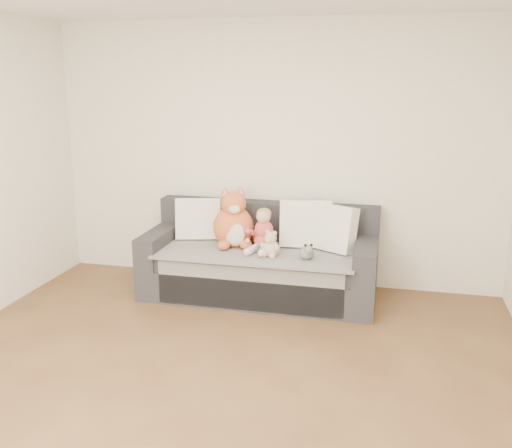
{
  "coord_description": "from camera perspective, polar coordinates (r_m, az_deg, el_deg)",
  "views": [
    {
      "loc": [
        1.13,
        -3.03,
        2.07
      ],
      "look_at": [
        -0.04,
        1.87,
        0.75
      ],
      "focal_mm": 40.0,
      "sensor_mm": 36.0,
      "label": 1
    }
  ],
  "objects": [
    {
      "name": "cushion_right_front",
      "position": [
        5.37,
        7.58,
        -0.37
      ],
      "size": [
        0.51,
        0.41,
        0.45
      ],
      "rotation": [
        0.0,
        0.0,
        -0.49
      ],
      "color": "silver",
      "rests_on": "sofa"
    },
    {
      "name": "plush_cow",
      "position": [
        5.1,
        5.12,
        -2.83
      ],
      "size": [
        0.13,
        0.2,
        0.16
      ],
      "rotation": [
        0.0,
        0.0,
        0.36
      ],
      "color": "white",
      "rests_on": "sofa"
    },
    {
      "name": "teddy_bear",
      "position": [
        5.15,
        1.47,
        -2.22
      ],
      "size": [
        0.19,
        0.16,
        0.25
      ],
      "rotation": [
        0.0,
        0.0,
        -0.37
      ],
      "color": "tan",
      "rests_on": "sofa"
    },
    {
      "name": "cushion_left",
      "position": [
        5.73,
        -5.78,
        0.55
      ],
      "size": [
        0.48,
        0.31,
        0.42
      ],
      "rotation": [
        0.0,
        0.0,
        0.25
      ],
      "color": "silver",
      "rests_on": "sofa"
    },
    {
      "name": "plush_cat",
      "position": [
        5.46,
        -2.22,
        0.06
      ],
      "size": [
        0.48,
        0.48,
        0.6
      ],
      "rotation": [
        0.0,
        0.0,
        0.34
      ],
      "color": "#C2512B",
      "rests_on": "sofa"
    },
    {
      "name": "sofa",
      "position": [
        5.51,
        0.46,
        -3.95
      ],
      "size": [
        2.2,
        0.94,
        0.85
      ],
      "color": "#242428",
      "rests_on": "ground"
    },
    {
      "name": "sippy_cup",
      "position": [
        5.24,
        0.58,
        -2.37
      ],
      "size": [
        0.11,
        0.07,
        0.12
      ],
      "rotation": [
        0.0,
        0.0,
        0.06
      ],
      "color": "#553BA1",
      "rests_on": "sofa"
    },
    {
      "name": "room_shell",
      "position": [
        3.71,
        -4.62,
        2.68
      ],
      "size": [
        5.0,
        5.0,
        5.0
      ],
      "color": "brown",
      "rests_on": "ground"
    },
    {
      "name": "toddler",
      "position": [
        5.35,
        0.67,
        -0.82
      ],
      "size": [
        0.28,
        0.4,
        0.4
      ],
      "rotation": [
        0.0,
        0.0,
        -0.09
      ],
      "color": "#C34745",
      "rests_on": "sofa"
    },
    {
      "name": "cushion_right_back",
      "position": [
        5.46,
        4.99,
        0.04
      ],
      "size": [
        0.51,
        0.29,
        0.46
      ],
      "rotation": [
        0.0,
        0.0,
        0.14
      ],
      "color": "silver",
      "rests_on": "sofa"
    }
  ]
}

